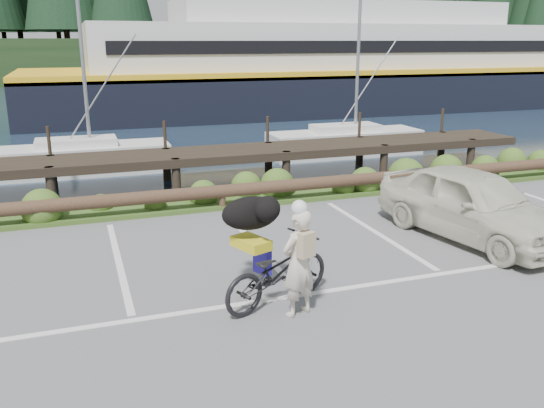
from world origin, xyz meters
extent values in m
plane|color=#58585A|center=(0.00, 0.00, 0.00)|extent=(72.00, 72.00, 0.00)
plane|color=#182739|center=(0.00, 48.00, -1.20)|extent=(160.00, 160.00, 0.00)
cube|color=#3D5B21|center=(0.00, 5.30, 0.05)|extent=(34.00, 1.60, 0.10)
imported|color=black|center=(-0.46, -0.55, 0.51)|extent=(2.07, 1.35, 1.03)
imported|color=beige|center=(-0.29, -0.97, 0.80)|extent=(0.68, 0.57, 1.59)
ellipsoid|color=black|center=(-0.69, 0.03, 1.29)|extent=(0.75, 1.02, 0.53)
imported|color=beige|center=(4.23, 1.02, 0.72)|extent=(2.45, 4.44, 1.43)
camera|label=1|loc=(-3.15, -8.07, 3.86)|focal=38.00mm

